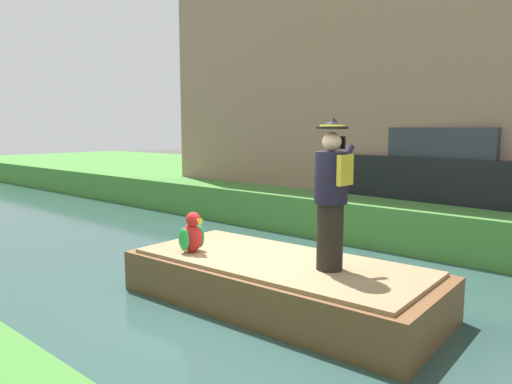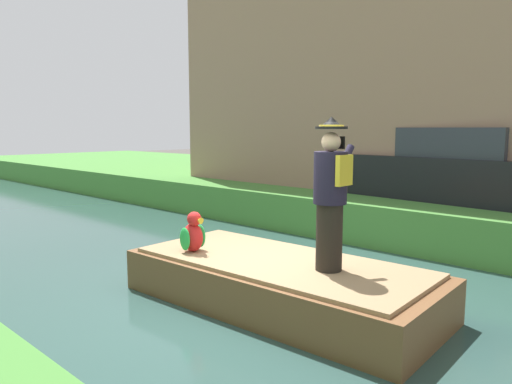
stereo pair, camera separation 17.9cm
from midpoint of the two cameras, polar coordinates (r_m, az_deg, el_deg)
ground_plane at (r=6.77m, az=0.28°, el=-13.44°), size 80.00×80.00×0.00m
canal_water at (r=6.75m, az=0.28°, el=-13.04°), size 6.91×48.00×0.10m
grass_bank_far at (r=13.78m, az=23.36°, el=-1.22°), size 9.55×48.00×0.94m
boat at (r=6.49m, az=1.90°, el=-10.62°), size 2.00×4.28×0.61m
person_pirate at (r=5.83m, az=8.04°, el=-0.29°), size 0.61×0.42×1.85m
parrot_plush at (r=6.78m, az=-8.35°, el=-5.03°), size 0.36×0.34×0.57m
parked_car_dark at (r=10.93m, az=21.02°, el=2.56°), size 1.96×4.10×1.50m
building_row at (r=14.12m, az=27.34°, el=15.30°), size 7.81×16.14×7.18m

